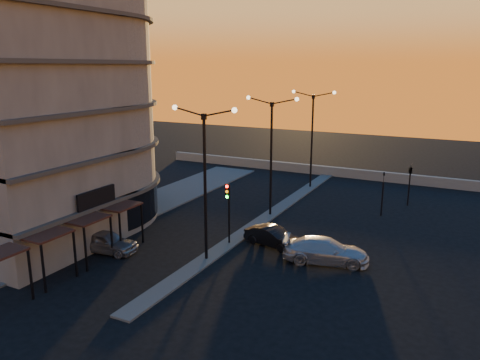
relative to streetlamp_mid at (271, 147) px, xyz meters
name	(u,v)px	position (x,y,z in m)	size (l,w,h in m)	color
ground	(206,260)	(0.00, -10.00, -5.59)	(120.00, 120.00, 0.00)	black
sidewalk_west	(119,217)	(-10.50, -6.00, -5.53)	(5.00, 40.00, 0.12)	#525350
median	(270,215)	(0.00, 0.00, -5.53)	(1.20, 36.00, 0.12)	#525350
parapet	(346,173)	(2.00, 16.00, -5.09)	(44.00, 0.50, 1.00)	slate
building	(31,64)	(-14.00, -9.97, 6.32)	(14.35, 17.08, 25.00)	#66605A
streetlamp_near	(205,172)	(0.00, -10.00, 0.00)	(4.32, 0.32, 9.51)	black
streetlamp_mid	(271,147)	(0.00, 0.00, 0.00)	(4.32, 0.32, 9.51)	black
streetlamp_far	(312,132)	(0.00, 10.00, 0.00)	(4.32, 0.32, 9.51)	black
traffic_light_main	(228,204)	(0.00, -7.13, -2.70)	(0.28, 0.44, 4.25)	black
signal_east_a	(383,193)	(8.00, 4.00, -3.66)	(0.13, 0.16, 3.60)	black
signal_east_b	(411,170)	(9.50, 8.00, -2.49)	(0.42, 1.99, 3.60)	black
car_hatchback	(106,242)	(-6.45, -11.83, -4.88)	(1.69, 4.19, 1.43)	gray
car_sedan	(273,237)	(2.74, -5.97, -4.95)	(1.37, 3.93, 1.29)	black
car_wagon	(326,251)	(6.70, -6.98, -4.84)	(2.12, 5.21, 1.51)	#AFB2B7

